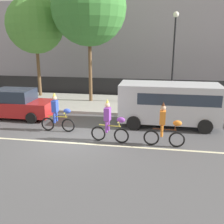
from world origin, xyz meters
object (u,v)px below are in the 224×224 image
Objects in this scene: parade_cyclist_purple at (110,124)px; parade_cyclist_orange at (165,127)px; parade_cyclist_cobalt at (58,115)px; parked_car_red at (16,104)px; parked_van_silver at (170,101)px; street_lamp_post at (174,45)px.

parade_cyclist_purple and parade_cyclist_orange have the same top height.
parked_car_red is (-3.16, 1.81, -0.06)m from parade_cyclist_cobalt.
parade_cyclist_cobalt is 5.70m from parked_van_silver.
parked_van_silver reaches higher than parade_cyclist_cobalt.
parked_van_silver reaches higher than parade_cyclist_purple.
parked_car_red is at bearing 155.09° from parade_cyclist_purple.
street_lamp_post reaches higher than parked_van_silver.
street_lamp_post is at bearing 86.48° from parked_van_silver.
parade_cyclist_purple is 0.33× the size of street_lamp_post.
parade_cyclist_cobalt is at bearing 161.32° from parade_cyclist_purple.
parade_cyclist_purple is 0.38× the size of parked_van_silver.
parade_cyclist_orange is 2.93m from parked_van_silver.
parade_cyclist_cobalt is 5.15m from parade_cyclist_orange.
parade_cyclist_orange is 0.33× the size of street_lamp_post.
parked_van_silver reaches higher than parked_car_red.
parked_car_red is (-8.21, 2.83, -0.06)m from parade_cyclist_orange.
parade_cyclist_orange is (5.05, -1.02, 0.00)m from parade_cyclist_cobalt.
parade_cyclist_orange is 0.47× the size of parked_car_red.
parade_cyclist_orange is at bearing -94.60° from street_lamp_post.
parked_car_red is at bearing -179.67° from parked_van_silver.
parade_cyclist_purple is at bearing -111.78° from street_lamp_post.
parade_cyclist_orange reaches higher than parked_car_red.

